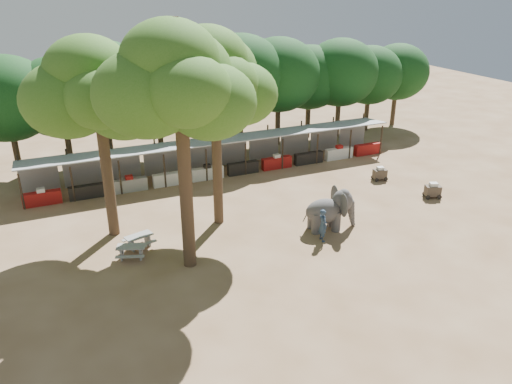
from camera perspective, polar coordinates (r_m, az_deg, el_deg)
name	(u,v)px	position (r m, az deg, el deg)	size (l,w,h in m)	color
ground	(312,258)	(26.47, 6.40, -7.55)	(100.00, 100.00, 0.00)	brown
vendor_stalls	(221,157)	(37.45, -4.05, 3.96)	(28.00, 2.99, 2.80)	#92959A
yard_tree_left	(94,91)	(27.36, -18.06, 10.97)	(7.10, 6.90, 11.02)	#332316
yard_tree_center	(175,83)	(22.84, -9.21, 12.15)	(7.10, 6.90, 12.04)	#332316
yard_tree_back	(211,78)	(27.57, -5.19, 12.80)	(7.10, 6.90, 11.36)	#332316
backdrop_trees	(197,87)	(41.06, -6.73, 11.84)	(46.46, 5.95, 8.33)	#332316
elephant	(331,210)	(29.09, 8.53, -2.02)	(3.23, 2.41, 2.41)	#3E3B3C
handler	(323,225)	(27.83, 7.64, -3.77)	(0.68, 0.46, 1.90)	#26384C
picnic_table_near	(131,250)	(26.89, -14.06, -6.47)	(1.82, 1.74, 0.73)	gray
picnic_table_far	(139,240)	(27.83, -13.22, -5.31)	(1.78, 1.68, 0.74)	gray
cart_front	(433,190)	(35.20, 19.55, 0.19)	(1.27, 1.05, 1.06)	#382E25
cart_back	(380,173)	(37.24, 13.97, 2.07)	(1.12, 0.83, 1.01)	#382E25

